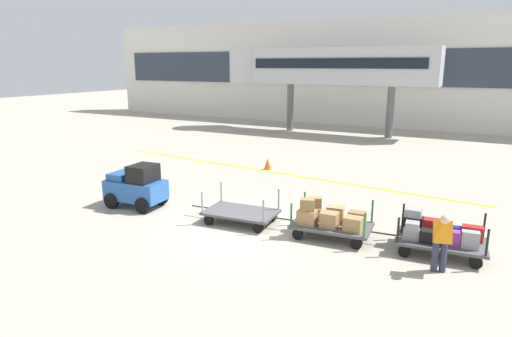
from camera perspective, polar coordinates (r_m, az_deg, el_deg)
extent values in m
plane|color=#A8A08E|center=(14.10, -1.69, -7.60)|extent=(120.00, 120.00, 0.00)
cube|color=yellow|center=(21.10, 2.21, -0.48)|extent=(18.98, 2.13, 0.01)
cube|color=silver|center=(37.97, 18.75, 11.59)|extent=(57.91, 2.40, 8.66)
cube|color=#2D3847|center=(36.74, 18.45, 12.25)|extent=(55.01, 0.12, 2.80)
cube|color=#B7B7BC|center=(32.99, 10.71, 12.86)|extent=(13.76, 2.20, 2.60)
cylinder|color=#B7B7BC|center=(36.01, -0.99, 13.11)|extent=(3.00, 3.00, 2.60)
cube|color=black|center=(31.91, 10.07, 13.24)|extent=(12.39, 0.08, 0.70)
cylinder|color=#59595B|center=(34.50, 4.44, 7.91)|extent=(0.50, 0.50, 3.59)
cylinder|color=#59595B|center=(32.19, 16.93, 6.99)|extent=(0.50, 0.50, 3.59)
cube|color=#2659A5|center=(16.48, -15.26, -2.66)|extent=(2.18, 1.27, 0.70)
cube|color=black|center=(16.09, -14.38, -0.59)|extent=(0.88, 1.05, 0.60)
cube|color=#225095|center=(16.72, -16.91, -0.87)|extent=(0.77, 0.99, 0.24)
cylinder|color=black|center=(17.38, -15.88, -3.07)|extent=(0.57, 0.23, 0.56)
cylinder|color=black|center=(16.63, -18.15, -3.98)|extent=(0.57, 0.23, 0.56)
cylinder|color=black|center=(16.57, -12.22, -3.66)|extent=(0.57, 0.23, 0.56)
cylinder|color=black|center=(15.78, -14.43, -4.65)|extent=(0.57, 0.23, 0.56)
cube|color=#4C4C4F|center=(14.38, -1.96, -5.66)|extent=(2.41, 1.58, 0.08)
cylinder|color=gray|center=(15.26, -4.51, -3.02)|extent=(0.06, 0.06, 0.70)
cylinder|color=gray|center=(14.19, -6.97, -4.35)|extent=(0.06, 0.06, 0.70)
cylinder|color=gray|center=(14.42, 2.94, -3.98)|extent=(0.06, 0.06, 0.70)
cylinder|color=gray|center=(13.28, 0.95, -5.50)|extent=(0.06, 0.06, 0.70)
cylinder|color=black|center=(15.31, -3.91, -5.27)|extent=(0.33, 0.13, 0.32)
cylinder|color=black|center=(14.33, -6.12, -6.65)|extent=(0.33, 0.13, 0.32)
cylinder|color=black|center=(14.63, 2.13, -6.15)|extent=(0.33, 0.13, 0.32)
cylinder|color=black|center=(13.60, 0.26, -7.69)|extent=(0.33, 0.13, 0.32)
cylinder|color=#333333|center=(15.06, -7.13, -4.95)|extent=(0.70, 0.11, 0.05)
cube|color=#4C4C4F|center=(13.42, 9.76, -7.26)|extent=(2.41, 1.58, 0.08)
cylinder|color=#237033|center=(14.15, 6.30, -4.39)|extent=(0.06, 0.06, 0.70)
cylinder|color=#237033|center=(12.99, 4.57, -5.99)|extent=(0.06, 0.06, 0.70)
cylinder|color=#237033|center=(13.70, 14.80, -5.36)|extent=(0.06, 0.06, 0.70)
cylinder|color=#237033|center=(12.50, 13.84, -7.13)|extent=(0.06, 0.06, 0.70)
cylinder|color=black|center=(14.24, 6.93, -6.80)|extent=(0.33, 0.13, 0.32)
cylinder|color=black|center=(13.18, 5.41, -8.45)|extent=(0.33, 0.13, 0.32)
cylinder|color=black|center=(13.88, 13.82, -7.64)|extent=(0.33, 0.13, 0.32)
cylinder|color=black|center=(12.79, 12.86, -9.44)|extent=(0.33, 0.13, 0.32)
cylinder|color=#333333|center=(13.83, 3.69, -6.55)|extent=(0.70, 0.11, 0.05)
cube|color=tan|center=(13.78, 7.52, -5.67)|extent=(0.50, 0.50, 0.36)
cube|color=#A87F4C|center=(13.20, 6.61, -6.32)|extent=(0.56, 0.41, 0.44)
cube|color=tan|center=(13.66, 10.20, -5.73)|extent=(0.55, 0.47, 0.45)
cube|color=#9E7A4C|center=(13.08, 9.46, -6.57)|extent=(0.51, 0.45, 0.45)
cube|color=olive|center=(13.48, 12.92, -6.26)|extent=(0.50, 0.38, 0.39)
cube|color=#A87F4C|center=(12.94, 12.46, -7.02)|extent=(0.50, 0.41, 0.41)
cube|color=#9E7A4C|center=(13.67, 7.57, -4.33)|extent=(0.50, 0.39, 0.31)
cube|color=olive|center=(13.07, 6.66, -4.67)|extent=(0.50, 0.43, 0.36)
cube|color=#4C4C4F|center=(13.10, 22.72, -8.67)|extent=(2.41, 1.58, 0.08)
cylinder|color=black|center=(13.61, 18.48, -5.74)|extent=(0.06, 0.06, 0.70)
cylinder|color=black|center=(12.40, 17.89, -7.57)|extent=(0.06, 0.06, 0.70)
cylinder|color=black|center=(13.63, 27.41, -6.57)|extent=(0.06, 0.06, 0.70)
cylinder|color=black|center=(12.41, 27.72, -8.48)|extent=(0.06, 0.06, 0.70)
cylinder|color=black|center=(13.75, 19.10, -8.21)|extent=(0.33, 0.13, 0.32)
cylinder|color=black|center=(12.65, 18.61, -10.09)|extent=(0.33, 0.13, 0.32)
cylinder|color=black|center=(13.76, 26.34, -8.88)|extent=(0.33, 0.13, 0.32)
cylinder|color=black|center=(12.66, 26.53, -10.82)|extent=(0.33, 0.13, 0.32)
cylinder|color=#333333|center=(13.19, 16.15, -8.09)|extent=(0.70, 0.11, 0.05)
cube|color=black|center=(13.30, 19.55, -6.82)|extent=(0.63, 0.39, 0.46)
cube|color=#99999E|center=(12.77, 19.46, -8.04)|extent=(0.50, 0.32, 0.30)
cube|color=red|center=(13.30, 21.88, -7.04)|extent=(0.56, 0.35, 0.45)
cube|color=black|center=(12.74, 21.60, -8.18)|extent=(0.54, 0.36, 0.34)
cube|color=navy|center=(13.36, 23.85, -7.46)|extent=(0.58, 0.33, 0.31)
cube|color=#8C338C|center=(12.75, 23.84, -8.23)|extent=(0.51, 0.36, 0.40)
cube|color=red|center=(13.31, 26.18, -7.55)|extent=(0.55, 0.34, 0.41)
cube|color=#99999E|center=(12.75, 25.94, -8.30)|extent=(0.46, 0.31, 0.46)
cube|color=#99999E|center=(13.19, 19.66, -5.41)|extent=(0.45, 0.33, 0.23)
cube|color=#99999E|center=(12.69, 19.55, -6.98)|extent=(0.38, 0.37, 0.20)
cylinder|color=#2D334C|center=(12.00, 22.12, -10.40)|extent=(0.16, 0.16, 0.82)
cylinder|color=#2D334C|center=(12.04, 23.07, -10.41)|extent=(0.16, 0.16, 0.82)
cube|color=orange|center=(11.68, 22.98, -7.55)|extent=(0.50, 0.52, 0.61)
sphere|color=beige|center=(11.45, 23.26, -6.04)|extent=(0.22, 0.22, 0.22)
cone|color=#EA590F|center=(21.61, 1.53, 0.60)|extent=(0.36, 0.36, 0.55)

